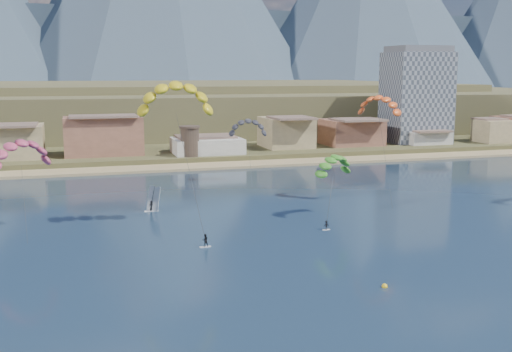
% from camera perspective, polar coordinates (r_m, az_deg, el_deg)
% --- Properties ---
extents(ground, '(2400.00, 2400.00, 0.00)m').
position_cam_1_polar(ground, '(66.32, 8.13, -13.09)').
color(ground, black).
rests_on(ground, ground).
extents(beach, '(2200.00, 12.00, 0.90)m').
position_cam_1_polar(beach, '(165.41, -7.34, 0.80)').
color(beach, tan).
rests_on(beach, ground).
extents(land, '(2200.00, 900.00, 4.00)m').
position_cam_1_polar(land, '(616.46, -14.27, 7.02)').
color(land, brown).
rests_on(land, ground).
extents(foothills, '(940.00, 210.00, 18.00)m').
position_cam_1_polar(foothills, '(292.36, -7.08, 6.38)').
color(foothills, brown).
rests_on(foothills, ground).
extents(town, '(400.00, 24.00, 12.00)m').
position_cam_1_polar(town, '(178.79, -21.03, 3.41)').
color(town, beige).
rests_on(town, ground).
extents(apartment_tower, '(20.00, 16.00, 32.00)m').
position_cam_1_polar(apartment_tower, '(214.52, 14.71, 7.31)').
color(apartment_tower, gray).
rests_on(apartment_tower, ground).
extents(watchtower, '(5.82, 5.82, 8.60)m').
position_cam_1_polar(watchtower, '(173.26, -6.18, 3.27)').
color(watchtower, '#47382D').
rests_on(watchtower, ground).
extents(kitesurfer_yellow, '(13.17, 16.58, 26.33)m').
position_cam_1_polar(kitesurfer_yellow, '(100.33, -7.50, 7.62)').
color(kitesurfer_yellow, silver).
rests_on(kitesurfer_yellow, ground).
extents(kitesurfer_green, '(10.10, 12.40, 13.60)m').
position_cam_1_polar(kitesurfer_green, '(108.75, 7.25, 1.26)').
color(kitesurfer_green, silver).
rests_on(kitesurfer_green, ground).
extents(distant_kite_pink, '(10.88, 8.62, 17.07)m').
position_cam_1_polar(distant_kite_pink, '(103.31, -21.10, 2.37)').
color(distant_kite_pink, '#262626').
rests_on(distant_kite_pink, ground).
extents(distant_kite_dark, '(9.70, 6.51, 16.70)m').
position_cam_1_polar(distant_kite_dark, '(142.38, -0.76, 4.81)').
color(distant_kite_dark, '#262626').
rests_on(distant_kite_dark, ground).
extents(distant_kite_orange, '(8.53, 9.09, 22.49)m').
position_cam_1_polar(distant_kite_orange, '(122.28, 11.40, 6.77)').
color(distant_kite_orange, '#262626').
rests_on(distant_kite_orange, ground).
extents(windsurfer, '(2.63, 2.85, 4.63)m').
position_cam_1_polar(windsurfer, '(115.04, -9.64, -2.54)').
color(windsurfer, silver).
rests_on(windsurfer, ground).
extents(buoy, '(0.72, 0.72, 0.72)m').
position_cam_1_polar(buoy, '(76.22, 11.89, -10.03)').
color(buoy, yellow).
rests_on(buoy, ground).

